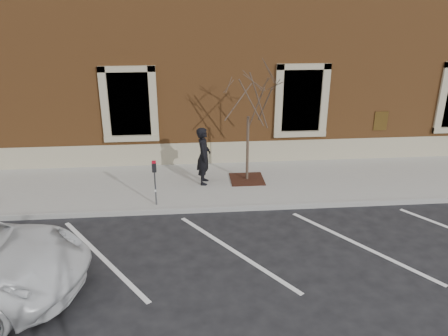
{
  "coord_description": "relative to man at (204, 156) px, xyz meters",
  "views": [
    {
      "loc": [
        -1.04,
        -11.38,
        5.89
      ],
      "look_at": [
        0.0,
        0.6,
        1.1
      ],
      "focal_mm": 35.0,
      "sensor_mm": 36.0,
      "label": 1
    }
  ],
  "objects": [
    {
      "name": "parking_meter",
      "position": [
        -1.47,
        -1.47,
        0.01
      ],
      "size": [
        0.12,
        0.1,
        1.37
      ],
      "rotation": [
        0.0,
        0.0,
        0.15
      ],
      "color": "#595B60",
      "rests_on": "sidewalk_near"
    },
    {
      "name": "parking_stripes",
      "position": [
        0.55,
        -3.93,
        -1.08
      ],
      "size": [
        28.0,
        4.4,
        0.01
      ],
      "primitive_type": null,
      "color": "silver",
      "rests_on": "ground"
    },
    {
      "name": "ground",
      "position": [
        0.55,
        -1.73,
        -1.09
      ],
      "size": [
        120.0,
        120.0,
        0.0
      ],
      "primitive_type": "plane",
      "color": "#28282B",
      "rests_on": "ground"
    },
    {
      "name": "sapling",
      "position": [
        1.43,
        0.15,
        1.82
      ],
      "size": [
        2.36,
        2.36,
        3.94
      ],
      "color": "#4E3D2F",
      "rests_on": "sidewalk_near"
    },
    {
      "name": "man",
      "position": [
        0.0,
        0.0,
        0.0
      ],
      "size": [
        0.53,
        0.73,
        1.87
      ],
      "primitive_type": "imported",
      "rotation": [
        0.0,
        0.0,
        1.44
      ],
      "color": "black",
      "rests_on": "sidewalk_near"
    },
    {
      "name": "building_civic",
      "position": [
        0.55,
        6.01,
        2.91
      ],
      "size": [
        40.0,
        8.62,
        8.0
      ],
      "color": "brown",
      "rests_on": "ground"
    },
    {
      "name": "tree_grate",
      "position": [
        1.43,
        0.15,
        -0.92
      ],
      "size": [
        1.1,
        1.1,
        0.03
      ],
      "primitive_type": "cube",
      "color": "#3B1912",
      "rests_on": "sidewalk_near"
    },
    {
      "name": "sidewalk_near",
      "position": [
        0.55,
        0.02,
        -1.01
      ],
      "size": [
        40.0,
        3.5,
        0.15
      ],
      "primitive_type": "cube",
      "color": "#A3A299",
      "rests_on": "ground"
    },
    {
      "name": "curb_near",
      "position": [
        0.55,
        -1.78,
        -1.01
      ],
      "size": [
        40.0,
        0.12,
        0.15
      ],
      "primitive_type": "cube",
      "color": "#9E9E99",
      "rests_on": "ground"
    }
  ]
}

